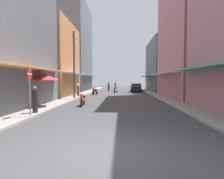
# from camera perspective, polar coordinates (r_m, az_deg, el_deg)

# --- Properties ---
(ground_plane) EXTENTS (94.52, 94.52, 0.00)m
(ground_plane) POSITION_cam_1_polar(r_m,az_deg,el_deg) (22.91, 1.78, -2.18)
(ground_plane) COLOR #424244
(sidewalk_left) EXTENTS (1.52, 50.96, 0.12)m
(sidewalk_left) POSITION_cam_1_polar(r_m,az_deg,el_deg) (23.54, -10.59, -1.95)
(sidewalk_left) COLOR #9E9991
(sidewalk_left) RESTS_ON ground
(sidewalk_right) EXTENTS (1.52, 50.96, 0.12)m
(sidewalk_right) POSITION_cam_1_polar(r_m,az_deg,el_deg) (23.37, 14.25, -2.03)
(sidewalk_right) COLOR #9E9991
(sidewalk_right) RESTS_ON ground
(building_left_mid) EXTENTS (7.05, 8.91, 9.14)m
(building_left_mid) POSITION_cam_1_polar(r_m,az_deg,el_deg) (25.19, -18.85, 8.52)
(building_left_mid) COLOR #D88C4C
(building_left_mid) RESTS_ON ground
(building_left_far) EXTENTS (7.05, 11.74, 15.81)m
(building_left_far) POSITION_cam_1_polar(r_m,az_deg,el_deg) (36.18, -12.25, 12.18)
(building_left_far) COLOR slate
(building_left_far) RESTS_ON ground
(building_right_mid) EXTENTS (7.05, 11.78, 17.70)m
(building_right_mid) POSITION_cam_1_polar(r_m,az_deg,el_deg) (24.87, 23.71, 18.56)
(building_right_mid) COLOR #B7727F
(building_right_mid) RESTS_ON ground
(building_right_far) EXTENTS (7.05, 12.30, 9.33)m
(building_right_far) POSITION_cam_1_polar(r_m,az_deg,el_deg) (36.50, 16.21, 6.92)
(building_right_far) COLOR slate
(building_right_far) RESTS_ON ground
(motorbike_white) EXTENTS (0.67, 1.77, 1.58)m
(motorbike_white) POSITION_cam_1_polar(r_m,az_deg,el_deg) (29.71, 1.08, 0.35)
(motorbike_white) COLOR black
(motorbike_white) RESTS_ON ground
(motorbike_blue) EXTENTS (0.55, 1.81, 1.58)m
(motorbike_blue) POSITION_cam_1_polar(r_m,az_deg,el_deg) (34.99, -0.99, 0.73)
(motorbike_blue) COLOR black
(motorbike_blue) RESTS_ON ground
(motorbike_red) EXTENTS (0.67, 1.77, 0.96)m
(motorbike_red) POSITION_cam_1_polar(r_m,az_deg,el_deg) (25.91, -5.25, -0.49)
(motorbike_red) COLOR black
(motorbike_red) RESTS_ON ground
(motorbike_orange) EXTENTS (0.55, 1.81, 0.96)m
(motorbike_orange) POSITION_cam_1_polar(r_m,az_deg,el_deg) (14.92, -8.94, -3.02)
(motorbike_orange) COLOR black
(motorbike_orange) RESTS_ON ground
(parked_car) EXTENTS (2.09, 4.23, 1.45)m
(parked_car) POSITION_cam_1_polar(r_m,az_deg,el_deg) (32.28, 7.41, 0.59)
(parked_car) COLOR black
(parked_car) RESTS_ON ground
(pedestrian_far) EXTENTS (0.34, 0.34, 1.68)m
(pedestrian_far) POSITION_cam_1_polar(r_m,az_deg,el_deg) (11.88, -22.45, -3.09)
(pedestrian_far) COLOR #262628
(pedestrian_far) RESTS_ON ground
(pedestrian_crossing) EXTENTS (0.44, 0.44, 1.63)m
(pedestrian_crossing) POSITION_cam_1_polar(r_m,az_deg,el_deg) (22.96, -10.27, 0.08)
(pedestrian_crossing) COLOR #99333F
(pedestrian_crossing) RESTS_ON ground
(vendor_umbrella) EXTENTS (2.11, 2.11, 2.49)m
(vendor_umbrella) POSITION_cam_1_polar(r_m,az_deg,el_deg) (14.61, -19.93, 3.61)
(vendor_umbrella) COLOR #99999E
(vendor_umbrella) RESTS_ON ground
(utility_pole) EXTENTS (0.20, 1.20, 7.11)m
(utility_pole) POSITION_cam_1_polar(r_m,az_deg,el_deg) (20.14, -11.50, 7.40)
(utility_pole) COLOR #4C4C4F
(utility_pole) RESTS_ON ground
(street_sign_no_entry) EXTENTS (0.07, 0.60, 2.65)m
(street_sign_no_entry) POSITION_cam_1_polar(r_m,az_deg,el_deg) (10.79, -23.84, 0.97)
(street_sign_no_entry) COLOR gray
(street_sign_no_entry) RESTS_ON ground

